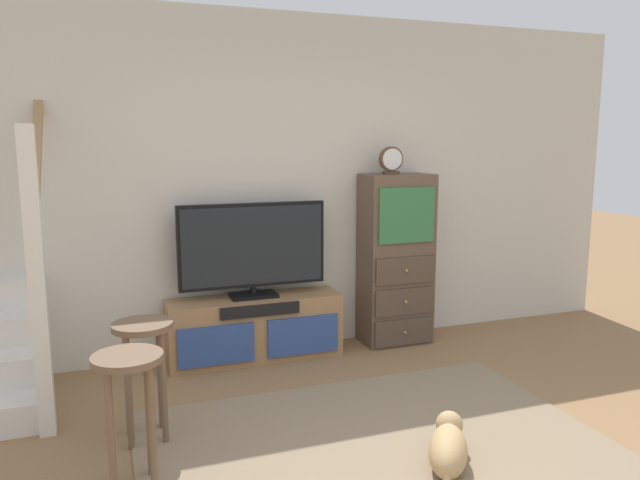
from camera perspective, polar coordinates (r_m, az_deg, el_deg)
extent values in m
cube|color=beige|center=(4.95, -3.74, 5.21)|extent=(6.40, 0.12, 2.70)
cube|color=#847056|center=(3.62, 5.28, -18.76)|extent=(2.60, 1.80, 0.01)
cube|color=#997047|center=(4.83, -6.18, -8.26)|extent=(1.36, 0.36, 0.50)
cube|color=#2D4784|center=(4.60, -9.74, -9.78)|extent=(0.57, 0.02, 0.30)
cube|color=#2D4784|center=(4.76, -1.59, -8.99)|extent=(0.57, 0.02, 0.30)
cube|color=black|center=(4.60, -5.64, -6.64)|extent=(0.61, 0.02, 0.09)
cube|color=black|center=(4.78, -6.29, -5.20)|extent=(0.36, 0.22, 0.02)
cylinder|color=black|center=(4.77, -6.30, -4.71)|extent=(0.05, 0.05, 0.06)
cube|color=black|center=(4.69, -6.38, -0.48)|extent=(1.15, 0.05, 0.65)
cube|color=black|center=(4.67, -6.29, -0.54)|extent=(1.10, 0.01, 0.60)
cube|color=brown|center=(5.15, 7.14, -1.80)|extent=(0.58, 0.34, 1.43)
cube|color=#4E3C2F|center=(5.14, 7.93, -8.59)|extent=(0.53, 0.02, 0.22)
sphere|color=olive|center=(5.12, 8.03, -8.64)|extent=(0.03, 0.03, 0.03)
cube|color=#4E3C2F|center=(5.06, 8.00, -5.76)|extent=(0.53, 0.02, 0.22)
sphere|color=olive|center=(5.05, 8.10, -5.81)|extent=(0.03, 0.03, 0.03)
cube|color=#4E3C2F|center=(5.00, 8.07, -2.85)|extent=(0.53, 0.02, 0.22)
sphere|color=olive|center=(4.99, 8.17, -2.89)|extent=(0.03, 0.03, 0.03)
cube|color=#337042|center=(4.93, 8.19, 2.32)|extent=(0.49, 0.02, 0.45)
cube|color=#4C3823|center=(5.00, 6.69, 6.31)|extent=(0.12, 0.08, 0.02)
cylinder|color=brown|center=(5.00, 6.71, 7.60)|extent=(0.20, 0.04, 0.20)
cylinder|color=silver|center=(4.98, 6.85, 7.59)|extent=(0.17, 0.01, 0.17)
cube|color=silver|center=(3.78, -25.14, -3.89)|extent=(0.09, 0.09, 1.80)
cube|color=#9E7547|center=(4.34, -25.15, 8.38)|extent=(0.06, 1.33, 0.99)
cylinder|color=brown|center=(3.13, -19.11, -17.28)|extent=(0.04, 0.04, 0.66)
cylinder|color=brown|center=(3.14, -15.54, -17.05)|extent=(0.04, 0.04, 0.66)
cylinder|color=brown|center=(3.30, -19.17, -15.85)|extent=(0.04, 0.04, 0.66)
cylinder|color=brown|center=(3.31, -15.81, -15.64)|extent=(0.04, 0.04, 0.66)
cylinder|color=brown|center=(3.08, -17.73, -10.57)|extent=(0.34, 0.34, 0.03)
cylinder|color=brown|center=(3.60, -17.58, -13.61)|extent=(0.04, 0.04, 0.66)
cylinder|color=brown|center=(3.61, -14.53, -13.40)|extent=(0.04, 0.04, 0.66)
cylinder|color=brown|center=(3.77, -17.72, -12.52)|extent=(0.04, 0.04, 0.66)
cylinder|color=brown|center=(3.78, -14.82, -12.33)|extent=(0.04, 0.04, 0.66)
cylinder|color=brown|center=(3.57, -16.42, -7.77)|extent=(0.34, 0.34, 0.03)
ellipsoid|color=tan|center=(3.41, 11.98, -18.87)|extent=(0.41, 0.48, 0.22)
sphere|color=tan|center=(3.57, 12.10, -16.66)|extent=(0.15, 0.15, 0.15)
cylinder|color=tan|center=(3.24, 11.86, -21.13)|extent=(0.09, 0.10, 0.16)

